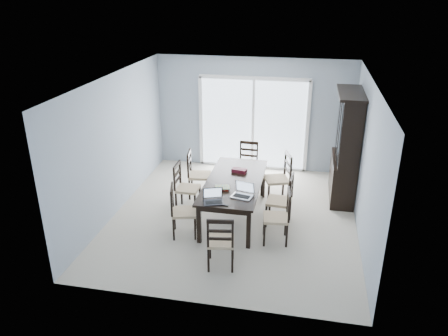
{
  "coord_description": "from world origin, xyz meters",
  "views": [
    {
      "loc": [
        1.24,
        -7.16,
        4.06
      ],
      "look_at": [
        -0.19,
        0.0,
        0.98
      ],
      "focal_mm": 35.0,
      "sensor_mm": 36.0,
      "label": 1
    }
  ],
  "objects": [
    {
      "name": "balcony",
      "position": [
        0.0,
        3.5,
        -0.05
      ],
      "size": [
        4.5,
        2.0,
        0.1
      ],
      "primitive_type": "cube",
      "color": "gray",
      "rests_on": "ground"
    },
    {
      "name": "ceiling",
      "position": [
        0.0,
        0.0,
        2.6
      ],
      "size": [
        5.0,
        5.0,
        0.0
      ],
      "primitive_type": "plane",
      "rotation": [
        3.14,
        0.0,
        0.0
      ],
      "color": "white",
      "rests_on": "back_wall"
    },
    {
      "name": "laptop_silver",
      "position": [
        0.24,
        -0.64,
        0.81
      ],
      "size": [
        0.39,
        0.31,
        0.24
      ],
      "rotation": [
        0.0,
        0.0,
        -0.22
      ],
      "color": "silver",
      "rests_on": "dining_table"
    },
    {
      "name": "floor",
      "position": [
        0.0,
        0.0,
        0.0
      ],
      "size": [
        5.0,
        5.0,
        0.0
      ],
      "primitive_type": "plane",
      "color": "beige",
      "rests_on": "ground"
    },
    {
      "name": "chair_left_mid",
      "position": [
        -1.01,
        0.1,
        0.58
      ],
      "size": [
        0.43,
        0.41,
        1.1
      ],
      "rotation": [
        0.0,
        0.0,
        -1.57
      ],
      "color": "black",
      "rests_on": "floor"
    },
    {
      "name": "chair_left_near",
      "position": [
        -0.82,
        -0.82,
        0.57
      ],
      "size": [
        0.5,
        0.5,
        1.08
      ],
      "rotation": [
        0.0,
        0.0,
        -1.32
      ],
      "color": "black",
      "rests_on": "floor"
    },
    {
      "name": "railing",
      "position": [
        0.0,
        4.5,
        0.55
      ],
      "size": [
        4.5,
        0.06,
        1.1
      ],
      "primitive_type": "cube",
      "color": "#99999E",
      "rests_on": "balcony"
    },
    {
      "name": "chair_end_near",
      "position": [
        0.09,
        -1.66,
        0.56
      ],
      "size": [
        0.46,
        0.47,
        1.07
      ],
      "rotation": [
        0.0,
        0.0,
        0.16
      ],
      "color": "black",
      "rests_on": "floor"
    },
    {
      "name": "chair_end_far",
      "position": [
        0.03,
        1.55,
        0.58
      ],
      "size": [
        0.43,
        0.44,
        1.09
      ],
      "rotation": [
        0.0,
        0.0,
        3.1
      ],
      "color": "black",
      "rests_on": "floor"
    },
    {
      "name": "wall_left",
      "position": [
        -2.25,
        0.0,
        1.3
      ],
      "size": [
        0.02,
        5.0,
        2.6
      ],
      "primitive_type": "cube",
      "color": "#909DAC",
      "rests_on": "floor"
    },
    {
      "name": "book_stack",
      "position": [
        -0.15,
        -0.41,
        0.77
      ],
      "size": [
        0.29,
        0.25,
        0.04
      ],
      "rotation": [
        0.0,
        0.0,
        0.11
      ],
      "color": "maroon",
      "rests_on": "dining_table"
    },
    {
      "name": "china_hutch",
      "position": [
        2.02,
        1.25,
        1.07
      ],
      "size": [
        0.5,
        1.38,
        2.2
      ],
      "color": "black",
      "rests_on": "floor"
    },
    {
      "name": "hot_tub",
      "position": [
        -0.27,
        3.53,
        0.52
      ],
      "size": [
        2.29,
        2.11,
        1.05
      ],
      "rotation": [
        0.0,
        0.0,
        0.17
      ],
      "color": "maroon",
      "rests_on": "balcony"
    },
    {
      "name": "chair_right_far",
      "position": [
        0.81,
        0.82,
        0.63
      ],
      "size": [
        0.58,
        0.57,
        1.19
      ],
      "rotation": [
        0.0,
        0.0,
        1.91
      ],
      "color": "black",
      "rests_on": "floor"
    },
    {
      "name": "laptop_dark",
      "position": [
        -0.18,
        -0.95,
        0.81
      ],
      "size": [
        0.39,
        0.32,
        0.23
      ],
      "rotation": [
        0.0,
        0.0,
        0.33
      ],
      "color": "black",
      "rests_on": "dining_table"
    },
    {
      "name": "dining_table",
      "position": [
        0.0,
        0.0,
        0.67
      ],
      "size": [
        1.0,
        2.2,
        0.75
      ],
      "color": "black",
      "rests_on": "floor"
    },
    {
      "name": "chair_right_mid",
      "position": [
        0.93,
        -0.11,
        0.59
      ],
      "size": [
        0.46,
        0.45,
        1.12
      ],
      "rotation": [
        0.0,
        0.0,
        1.5
      ],
      "color": "black",
      "rests_on": "floor"
    },
    {
      "name": "cell_phone",
      "position": [
        0.02,
        -1.0,
        0.76
      ],
      "size": [
        0.12,
        0.06,
        0.01
      ],
      "primitive_type": "cube",
      "rotation": [
        0.0,
        0.0,
        -0.1
      ],
      "color": "black",
      "rests_on": "dining_table"
    },
    {
      "name": "chair_left_far",
      "position": [
        -0.94,
        0.73,
        0.59
      ],
      "size": [
        0.49,
        0.48,
        1.12
      ],
      "rotation": [
        0.0,
        0.0,
        -1.43
      ],
      "color": "black",
      "rests_on": "floor"
    },
    {
      "name": "sliding_door",
      "position": [
        0.0,
        2.48,
        1.09
      ],
      "size": [
        2.52,
        0.05,
        2.18
      ],
      "color": "silver",
      "rests_on": "floor"
    },
    {
      "name": "back_wall",
      "position": [
        0.0,
        2.5,
        1.3
      ],
      "size": [
        4.5,
        0.02,
        2.6
      ],
      "primitive_type": "cube",
      "color": "#909DAC",
      "rests_on": "floor"
    },
    {
      "name": "chair_right_near",
      "position": [
        0.93,
        -0.68,
        0.58
      ],
      "size": [
        0.47,
        0.46,
        1.09
      ],
      "rotation": [
        0.0,
        0.0,
        1.69
      ],
      "color": "black",
      "rests_on": "floor"
    },
    {
      "name": "wall_right",
      "position": [
        2.25,
        0.0,
        1.3
      ],
      "size": [
        0.02,
        5.0,
        2.6
      ],
      "primitive_type": "cube",
      "color": "#909DAC",
      "rests_on": "floor"
    },
    {
      "name": "game_box",
      "position": [
        0.03,
        0.39,
        0.78
      ],
      "size": [
        0.3,
        0.19,
        0.07
      ],
      "primitive_type": "cube",
      "rotation": [
        0.0,
        0.0,
        -0.19
      ],
      "color": "#51101F",
      "rests_on": "dining_table"
    }
  ]
}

